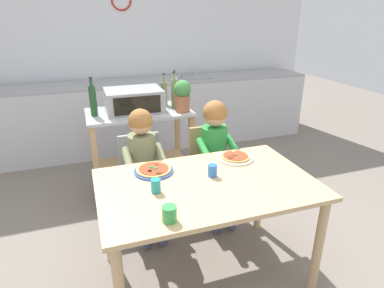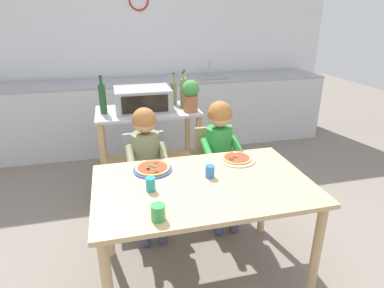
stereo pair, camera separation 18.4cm
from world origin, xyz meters
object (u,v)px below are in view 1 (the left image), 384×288
kitchen_island_cart (141,140)px  potted_herb_plant (183,95)px  bottle_clear_vinegar (175,90)px  pizza_plate_blue_rimmed (154,170)px  bottle_squat_spirits (164,93)px  child_in_olive_shirt (144,160)px  child_in_green_shirt (216,147)px  bottle_dark_olive_oil (93,100)px  drinking_cup_green (169,214)px  pizza_plate_cream (235,157)px  dining_chair_left (143,176)px  dining_chair_right (211,165)px  drinking_cup_blue (212,171)px  toaster_oven (134,100)px  drinking_cup_teal (156,186)px  dining_table (207,196)px  bottle_brown_beer (174,93)px

kitchen_island_cart → potted_herb_plant: 0.62m
bottle_clear_vinegar → pizza_plate_blue_rimmed: (-0.50, -1.21, -0.26)m
bottle_squat_spirits → child_in_olive_shirt: bottle_squat_spirits is taller
potted_herb_plant → child_in_green_shirt: size_ratio=0.28×
bottle_dark_olive_oil → drinking_cup_green: (0.27, -1.61, -0.23)m
pizza_plate_cream → drinking_cup_green: drinking_cup_green is taller
dining_chair_left → dining_chair_right: same height
bottle_dark_olive_oil → drinking_cup_blue: (0.67, -1.22, -0.23)m
potted_herb_plant → dining_chair_left: potted_herb_plant is taller
pizza_plate_blue_rimmed → pizza_plate_cream: same height
bottle_clear_vinegar → pizza_plate_cream: (0.12, -1.19, -0.26)m
bottle_clear_vinegar → pizza_plate_cream: bearing=-84.2°
pizza_plate_cream → drinking_cup_blue: size_ratio=3.26×
dining_chair_left → child_in_olive_shirt: size_ratio=0.77×
drinking_cup_green → kitchen_island_cart: bearing=84.9°
child_in_olive_shirt → pizza_plate_cream: size_ratio=3.96×
bottle_dark_olive_oil → drinking_cup_blue: 1.41m
toaster_oven → drinking_cup_blue: bearing=-76.7°
dining_chair_left → drinking_cup_teal: drinking_cup_teal is taller
dining_chair_right → pizza_plate_cream: size_ratio=3.03×
dining_table → drinking_cup_green: 0.49m
bottle_clear_vinegar → bottle_brown_beer: bearing=-107.2°
dining_chair_left → drinking_cup_green: size_ratio=9.30×
bottle_clear_vinegar → child_in_olive_shirt: size_ratio=0.32×
child_in_olive_shirt → pizza_plate_blue_rimmed: (-0.00, -0.36, 0.08)m
kitchen_island_cart → toaster_oven: size_ratio=1.87×
bottle_dark_olive_oil → child_in_green_shirt: (0.93, -0.66, -0.32)m
child_in_green_shirt → drinking_cup_blue: size_ratio=13.04×
kitchen_island_cart → bottle_dark_olive_oil: 0.60m
bottle_brown_beer → bottle_clear_vinegar: bearing=72.8°
dining_table → pizza_plate_blue_rimmed: 0.40m
kitchen_island_cart → bottle_squat_spirits: (0.29, 0.14, 0.42)m
child_in_olive_shirt → dining_table: bearing=-64.8°
bottle_squat_spirits → dining_chair_left: bearing=-118.5°
bottle_dark_olive_oil → child_in_olive_shirt: size_ratio=0.33×
bottle_clear_vinegar → potted_herb_plant: bottle_clear_vinegar is taller
bottle_dark_olive_oil → child_in_green_shirt: bottle_dark_olive_oil is taller
child_in_olive_shirt → drinking_cup_teal: 0.64m
bottle_clear_vinegar → dining_table: (-0.21, -1.46, -0.37)m
child_in_olive_shirt → drinking_cup_teal: child_in_olive_shirt is taller
bottle_dark_olive_oil → drinking_cup_teal: bottle_dark_olive_oil is taller
bottle_squat_spirits → dining_chair_right: bearing=-71.9°
drinking_cup_blue → pizza_plate_cream: bearing=36.9°
toaster_oven → child_in_green_shirt: size_ratio=0.49×
bottle_squat_spirits → child_in_green_shirt: bottle_squat_spirits is taller
bottle_dark_olive_oil → bottle_brown_beer: bearing=0.7°
bottle_clear_vinegar → drinking_cup_green: size_ratio=3.93×
bottle_brown_beer → drinking_cup_green: size_ratio=4.06×
bottle_brown_beer → drinking_cup_teal: (-0.50, -1.31, -0.23)m
kitchen_island_cart → pizza_plate_blue_rimmed: size_ratio=3.67×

